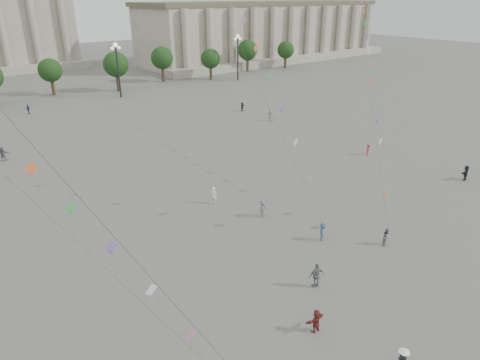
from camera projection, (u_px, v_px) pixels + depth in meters
ground at (353, 318)px, 27.63m from camera, size 360.00×360.00×0.00m
hall_east at (266, 31)px, 134.43m from camera, size 84.00×26.22×17.20m
tree_row at (27, 73)px, 81.71m from camera, size 137.12×5.12×8.00m
lamp_post_mid_east at (117, 60)px, 83.65m from camera, size 2.00×0.90×10.65m
lamp_post_far_east at (238, 49)px, 100.64m from camera, size 2.00×0.90×10.65m
person_crowd_0 at (28, 109)px, 74.36m from camera, size 1.00×0.92×1.64m
person_crowd_3 at (466, 173)px, 47.76m from camera, size 1.63×0.63×1.72m
person_crowd_6 at (263, 209)px, 39.81m from camera, size 1.17×0.79×1.67m
person_crowd_7 at (270, 115)px, 70.25m from camera, size 1.71×1.37×1.82m
person_crowd_8 at (368, 150)px, 55.21m from camera, size 1.08×0.78×1.50m
person_crowd_9 at (242, 107)px, 76.11m from camera, size 1.55×1.06×1.60m
person_crowd_12 at (3, 154)px, 53.35m from camera, size 1.72×1.21×1.79m
person_crowd_13 at (214, 195)px, 42.39m from camera, size 0.71×0.77×1.76m
tourist_2 at (316, 321)px, 26.23m from camera, size 1.48×0.52×1.58m
tourist_3 at (317, 275)px, 30.18m from camera, size 1.22×0.81×1.93m
kite_flyer_1 at (323, 232)px, 36.00m from camera, size 1.15×1.17×1.61m
kite_flyer_2 at (387, 237)px, 35.35m from camera, size 0.88×0.78×1.51m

